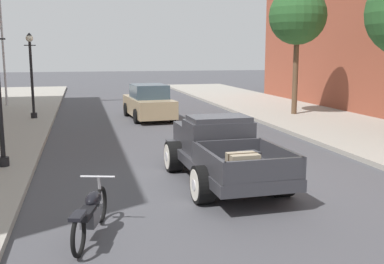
{
  "coord_description": "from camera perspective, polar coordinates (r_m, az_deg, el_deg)",
  "views": [
    {
      "loc": [
        -3.22,
        -10.61,
        3.08
      ],
      "look_at": [
        -0.38,
        0.99,
        1.0
      ],
      "focal_mm": 42.35,
      "sensor_mm": 36.0,
      "label": 1
    }
  ],
  "objects": [
    {
      "name": "ground_plane",
      "position": [
        11.5,
        3.02,
        -5.66
      ],
      "size": [
        140.0,
        140.0,
        0.0
      ],
      "primitive_type": "plane",
      "color": "#47474C"
    },
    {
      "name": "hotrod_truck_gunmetal",
      "position": [
        11.08,
        3.46,
        -2.25
      ],
      "size": [
        2.28,
        4.98,
        1.58
      ],
      "color": "#333338",
      "rests_on": "ground"
    },
    {
      "name": "motorcycle_parked",
      "position": [
        7.89,
        -12.64,
        -9.88
      ],
      "size": [
        0.8,
        2.06,
        0.93
      ],
      "color": "black",
      "rests_on": "ground"
    },
    {
      "name": "car_background_tan",
      "position": [
        21.57,
        -5.48,
        3.67
      ],
      "size": [
        2.11,
        4.42,
        1.65
      ],
      "color": "tan",
      "rests_on": "ground"
    },
    {
      "name": "street_lamp_far",
      "position": [
        21.89,
        -19.59,
        7.49
      ],
      "size": [
        0.5,
        0.32,
        3.85
      ],
      "color": "black",
      "rests_on": "sidewalk_left"
    },
    {
      "name": "flagpole",
      "position": [
        28.12,
        -22.57,
        14.63
      ],
      "size": [
        1.74,
        0.16,
        9.16
      ],
      "color": "#B2B2B7",
      "rests_on": "sidewalk_left"
    },
    {
      "name": "street_tree_second",
      "position": [
        22.72,
        13.16,
        13.99
      ],
      "size": [
        2.74,
        2.74,
        6.06
      ],
      "color": "brown",
      "rests_on": "sidewalk_right"
    }
  ]
}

